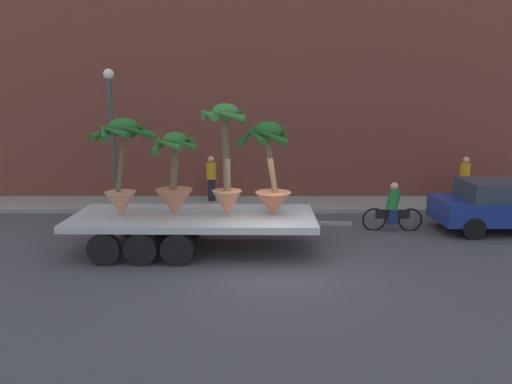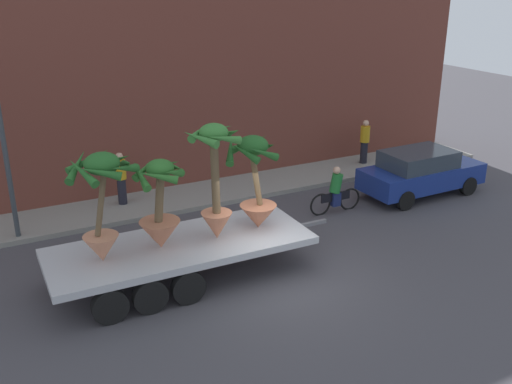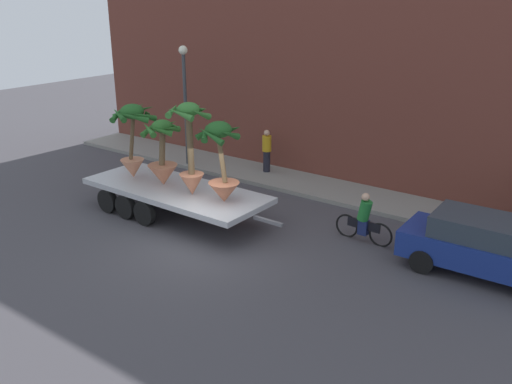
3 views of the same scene
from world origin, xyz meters
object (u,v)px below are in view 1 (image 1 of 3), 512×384
object	(u,v)px
parked_car	(508,205)
pedestrian_near_gate	(466,178)
flatbed_trailer	(186,222)
cyclist	(395,210)
potted_palm_middle	(176,180)
pedestrian_far_left	(213,178)
street_lamp	(114,121)
potted_palm_extra	(228,160)
potted_palm_rear	(124,160)
potted_palm_front	(272,171)

from	to	relation	value
parked_car	pedestrian_near_gate	size ratio (longest dim) A/B	2.53
flatbed_trailer	cyclist	xyz separation A→B (m)	(6.09, 1.80, -0.11)
parked_car	potted_palm_middle	bearing A→B (deg)	-169.66
potted_palm_middle	pedestrian_far_left	bearing A→B (deg)	85.24
potted_palm_middle	street_lamp	bearing A→B (deg)	124.19
potted_palm_extra	pedestrian_near_gate	distance (m)	10.18
potted_palm_rear	street_lamp	world-z (taller)	street_lamp
potted_palm_extra	cyclist	world-z (taller)	potted_palm_extra
potted_palm_middle	street_lamp	distance (m)	5.26
potted_palm_middle	potted_palm_extra	bearing A→B (deg)	-5.96
flatbed_trailer	potted_palm_extra	xyz separation A→B (m)	(1.14, -0.17, 1.68)
potted_palm_extra	street_lamp	xyz separation A→B (m)	(-4.23, 4.36, 0.77)
flatbed_trailer	potted_palm_middle	distance (m)	1.17
potted_palm_rear	pedestrian_near_gate	world-z (taller)	potted_palm_rear
street_lamp	cyclist	bearing A→B (deg)	-14.54
potted_palm_middle	cyclist	size ratio (longest dim) A/B	1.19
potted_palm_rear	flatbed_trailer	bearing A→B (deg)	2.46
potted_palm_rear	potted_palm_extra	size ratio (longest dim) A/B	0.88
potted_palm_rear	potted_palm_extra	world-z (taller)	potted_palm_extra
cyclist	pedestrian_far_left	world-z (taller)	pedestrian_far_left
pedestrian_near_gate	pedestrian_far_left	xyz separation A→B (m)	(-9.51, 0.13, 0.00)
flatbed_trailer	street_lamp	size ratio (longest dim) A/B	1.54
potted_palm_extra	pedestrian_near_gate	world-z (taller)	potted_palm_extra
potted_palm_front	potted_palm_middle	bearing A→B (deg)	179.22
pedestrian_near_gate	potted_palm_extra	bearing A→B (deg)	-148.40
potted_palm_front	street_lamp	xyz separation A→B (m)	(-5.36, 4.25, 1.08)
cyclist	parked_car	xyz separation A→B (m)	(3.42, -0.06, 0.16)
pedestrian_far_left	street_lamp	xyz separation A→B (m)	(-3.30, -1.06, 2.19)
cyclist	street_lamp	size ratio (longest dim) A/B	0.38
flatbed_trailer	cyclist	distance (m)	6.36
parked_car	pedestrian_far_left	size ratio (longest dim) A/B	2.53
potted_palm_extra	pedestrian_far_left	bearing A→B (deg)	99.71
flatbed_trailer	potted_palm_front	bearing A→B (deg)	-1.57
potted_palm_extra	parked_car	size ratio (longest dim) A/B	0.67
potted_palm_front	pedestrian_near_gate	distance (m)	9.14
cyclist	potted_palm_extra	bearing A→B (deg)	-158.26
pedestrian_near_gate	street_lamp	world-z (taller)	street_lamp
potted_palm_rear	potted_palm_front	bearing A→B (deg)	0.06
potted_palm_extra	cyclist	xyz separation A→B (m)	(4.95, 1.97, -1.79)
potted_palm_rear	potted_palm_front	size ratio (longest dim) A/B	1.04
flatbed_trailer	pedestrian_far_left	size ratio (longest dim) A/B	4.34
potted_palm_extra	flatbed_trailer	bearing A→B (deg)	171.49
cyclist	pedestrian_near_gate	size ratio (longest dim) A/B	1.08
pedestrian_far_left	potted_palm_middle	bearing A→B (deg)	-94.76
flatbed_trailer	cyclist	bearing A→B (deg)	16.49
potted_palm_front	pedestrian_near_gate	size ratio (longest dim) A/B	1.44
flatbed_trailer	potted_palm_extra	distance (m)	2.04
potted_palm_rear	parked_car	size ratio (longest dim) A/B	0.59
potted_palm_front	street_lamp	distance (m)	6.92
pedestrian_far_left	cyclist	bearing A→B (deg)	-30.32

